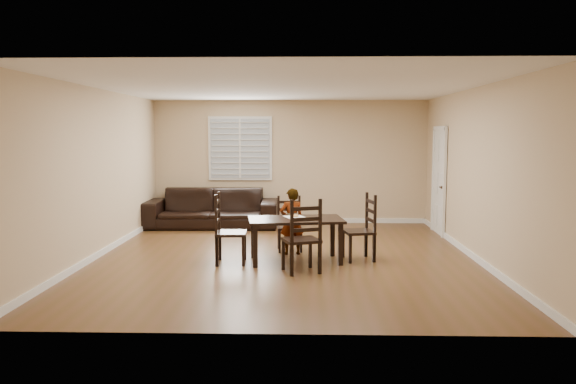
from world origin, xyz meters
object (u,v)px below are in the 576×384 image
(chair_left, at_px, (223,232))
(donut, at_px, (295,215))
(dining_table, at_px, (296,224))
(chair_far, at_px, (304,240))
(chair_near, at_px, (289,225))
(chair_right, at_px, (366,230))
(child, at_px, (292,221))
(sofa, at_px, (212,208))

(chair_left, height_order, donut, chair_left)
(dining_table, distance_m, chair_far, 0.79)
(chair_near, relative_size, donut, 9.40)
(chair_right, relative_size, child, 0.96)
(chair_far, xyz_separation_m, sofa, (-1.96, 3.95, -0.08))
(sofa, bearing_deg, chair_right, -47.06)
(dining_table, distance_m, donut, 0.20)
(chair_left, distance_m, chair_right, 2.24)
(donut, bearing_deg, dining_table, -88.45)
(chair_far, xyz_separation_m, chair_right, (0.97, 0.94, -0.01))
(chair_far, height_order, chair_left, chair_left)
(child, bearing_deg, dining_table, 84.88)
(dining_table, xyz_separation_m, chair_left, (-1.11, -0.14, -0.09))
(donut, distance_m, sofa, 3.53)
(chair_far, distance_m, chair_right, 1.35)
(chair_far, relative_size, chair_left, 0.99)
(chair_far, relative_size, chair_right, 1.03)
(chair_right, relative_size, sofa, 0.38)
(donut, bearing_deg, child, 100.75)
(child, bearing_deg, chair_left, 19.36)
(child, bearing_deg, chair_near, -95.80)
(dining_table, relative_size, chair_far, 1.43)
(chair_near, bearing_deg, donut, -86.59)
(dining_table, distance_m, sofa, 3.66)
(chair_right, height_order, child, child)
(dining_table, xyz_separation_m, child, (-0.07, 0.52, -0.04))
(chair_near, height_order, chair_right, chair_right)
(chair_right, distance_m, sofa, 4.20)
(child, xyz_separation_m, sofa, (-1.75, 2.65, -0.14))
(chair_left, height_order, chair_right, chair_left)
(chair_near, bearing_deg, dining_table, -87.89)
(chair_left, xyz_separation_m, sofa, (-0.71, 3.31, -0.09))
(dining_table, xyz_separation_m, sofa, (-1.82, 3.17, -0.18))
(chair_left, height_order, sofa, chair_left)
(chair_far, height_order, donut, chair_far)
(chair_near, xyz_separation_m, chair_right, (1.23, -0.75, 0.06))
(donut, height_order, sofa, sofa)
(dining_table, height_order, chair_left, chair_left)
(chair_far, height_order, chair_right, chair_far)
(dining_table, bearing_deg, chair_right, 0.44)
(dining_table, bearing_deg, chair_near, 89.71)
(dining_table, height_order, donut, donut)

